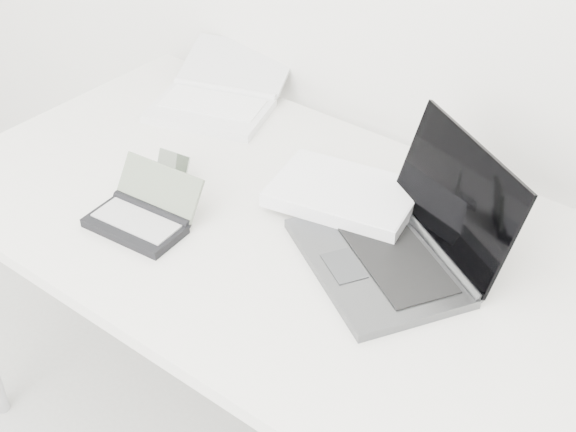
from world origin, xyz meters
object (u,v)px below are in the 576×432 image
Objects in this scene: laptop_large at (375,221)px; palmtop_charcoal at (142,216)px; desk at (313,256)px; netbook_open_white at (218,97)px.

laptop_large reaches higher than palmtop_charcoal.
desk is 7.82× the size of palmtop_charcoal.
desk is 3.80× the size of netbook_open_white.
netbook_open_white is at bearing 109.80° from palmtop_charcoal.
laptop_large is at bearing -37.43° from netbook_open_white.
netbook_open_white is at bearing 150.87° from desk.
desk is 0.57m from netbook_open_white.
palmtop_charcoal is (-0.29, -0.17, 0.07)m from desk.
palmtop_charcoal is at bearing -148.81° from desk.
palmtop_charcoal is (-0.38, -0.25, -0.02)m from laptop_large.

